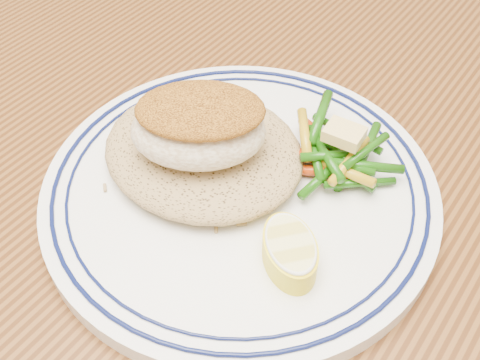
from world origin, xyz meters
name	(u,v)px	position (x,y,z in m)	size (l,w,h in m)	color
dining_table	(224,269)	(0.00, 0.00, 0.65)	(1.50, 0.90, 0.75)	#44230D
plate	(240,190)	(0.01, 0.00, 0.76)	(0.28, 0.28, 0.02)	white
rice_pilaf	(203,148)	(-0.02, 0.01, 0.78)	(0.15, 0.13, 0.03)	#977A4B
fish_fillet	(199,126)	(-0.02, 0.00, 0.81)	(0.11, 0.11, 0.05)	#EEE0C4
vegetable_pile	(333,155)	(0.06, 0.06, 0.78)	(0.09, 0.10, 0.03)	#164B09
butter_pat	(344,134)	(0.06, 0.06, 0.80)	(0.03, 0.02, 0.01)	#E4C66F
lemon_wedge	(290,251)	(0.08, -0.03, 0.78)	(0.07, 0.07, 0.02)	yellow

